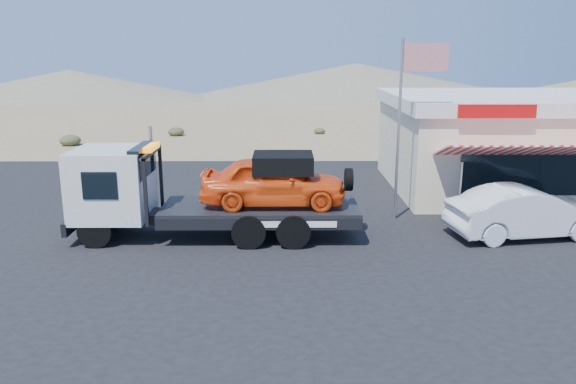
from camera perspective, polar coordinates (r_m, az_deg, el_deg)
name	(u,v)px	position (r m, az deg, el deg)	size (l,w,h in m)	color
ground	(250,268)	(15.08, -3.86, -7.76)	(120.00, 120.00, 0.00)	olive
asphalt_lot	(319,233)	(17.90, 3.13, -4.14)	(32.00, 24.00, 0.02)	black
tow_truck	(208,188)	(17.28, -8.12, 0.37)	(8.59, 2.55, 2.87)	black
white_sedan	(527,212)	(18.73, 23.07, -1.91)	(1.66, 4.77, 1.57)	silver
jerky_store	(516,141)	(25.12, 22.14, 4.78)	(10.40, 9.97, 3.90)	beige
flagpole	(407,109)	(18.99, 11.97, 8.23)	(1.55, 0.10, 6.00)	#99999E
distant_hills	(196,83)	(70.03, -9.31, 10.86)	(126.00, 48.00, 4.20)	#726B59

